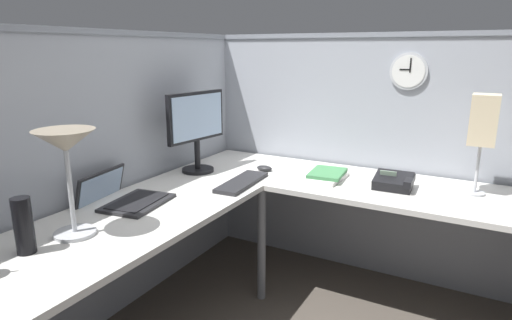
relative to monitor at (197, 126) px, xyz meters
name	(u,v)px	position (x,y,z in m)	size (l,w,h in m)	color
ground_plane	(273,319)	(-0.20, -0.64, -1.02)	(6.80, 6.80, 0.00)	#4C443D
cubicle_wall_back	(101,180)	(-0.57, 0.23, -0.23)	(2.57, 0.12, 1.58)	#999EA8
cubicle_wall_right	(368,156)	(0.67, -0.90, -0.23)	(0.12, 2.37, 1.58)	#999EA8
desk	(270,226)	(-0.35, -0.69, -0.39)	(2.35, 2.15, 0.73)	silver
monitor	(197,126)	(0.00, 0.00, 0.00)	(0.46, 0.20, 0.50)	black
laptop	(121,197)	(-0.65, 0.01, -0.27)	(0.39, 0.43, 0.22)	#232326
keyboard	(242,182)	(-0.10, -0.38, -0.28)	(0.43, 0.14, 0.02)	#232326
computer_mouse	(264,168)	(0.21, -0.36, -0.28)	(0.06, 0.10, 0.03)	#232326
desk_lamp_dome	(66,150)	(-1.03, -0.12, 0.07)	(0.24, 0.24, 0.44)	#B7BABF
thermos_flask	(24,226)	(-1.23, -0.10, -0.18)	(0.07, 0.07, 0.22)	black
office_phone	(395,182)	(0.24, -1.16, -0.26)	(0.20, 0.21, 0.11)	black
book_stack	(326,175)	(0.24, -0.76, -0.27)	(0.30, 0.23, 0.04)	silver
desk_lamp_paper	(483,123)	(0.35, -1.55, 0.09)	(0.13, 0.13, 0.53)	#B7BABF
wall_clock	(409,71)	(0.61, -1.12, 0.33)	(0.04, 0.22, 0.22)	#B7BABF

